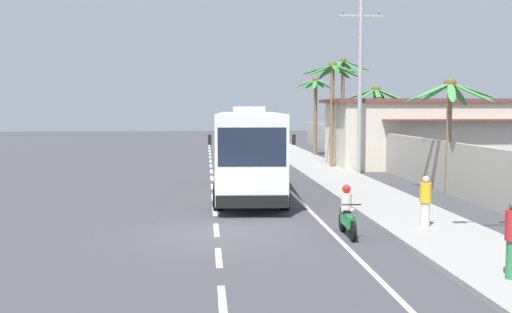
{
  "coord_description": "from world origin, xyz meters",
  "views": [
    {
      "loc": [
        -0.3,
        -17.75,
        3.87
      ],
      "look_at": [
        1.9,
        8.02,
        1.7
      ],
      "focal_mm": 41.11,
      "sensor_mm": 36.0,
      "label": 1
    }
  ],
  "objects_px": {
    "coach_bus_foreground": "(249,149)",
    "palm_fourth": "(315,99)",
    "palm_nearest": "(450,103)",
    "palm_second": "(376,106)",
    "utility_pole_mid": "(360,82)",
    "palm_third": "(343,84)",
    "roadside_building": "(444,133)",
    "motorcycle_beside_bus": "(273,162)",
    "palm_farthest": "(333,87)",
    "motorcycle_trailing": "(347,215)",
    "pedestrian_midwalk": "(425,200)"
  },
  "relations": [
    {
      "from": "palm_third",
      "to": "palm_farthest",
      "type": "xyz_separation_m",
      "value": [
        -2.38,
        -7.34,
        -0.48
      ]
    },
    {
      "from": "pedestrian_midwalk",
      "to": "utility_pole_mid",
      "type": "bearing_deg",
      "value": -168.95
    },
    {
      "from": "coach_bus_foreground",
      "to": "motorcycle_beside_bus",
      "type": "height_order",
      "value": "coach_bus_foreground"
    },
    {
      "from": "palm_nearest",
      "to": "palm_second",
      "type": "bearing_deg",
      "value": 89.88
    },
    {
      "from": "palm_nearest",
      "to": "coach_bus_foreground",
      "type": "bearing_deg",
      "value": 177.72
    },
    {
      "from": "motorcycle_beside_bus",
      "to": "roadside_building",
      "type": "xyz_separation_m",
      "value": [
        11.67,
        2.82,
        1.57
      ]
    },
    {
      "from": "utility_pole_mid",
      "to": "motorcycle_beside_bus",
      "type": "bearing_deg",
      "value": 166.11
    },
    {
      "from": "coach_bus_foreground",
      "to": "palm_third",
      "type": "height_order",
      "value": "palm_third"
    },
    {
      "from": "utility_pole_mid",
      "to": "roadside_building",
      "type": "height_order",
      "value": "utility_pole_mid"
    },
    {
      "from": "utility_pole_mid",
      "to": "palm_farthest",
      "type": "relative_size",
      "value": 1.51
    },
    {
      "from": "motorcycle_beside_bus",
      "to": "motorcycle_trailing",
      "type": "height_order",
      "value": "motorcycle_beside_bus"
    },
    {
      "from": "palm_nearest",
      "to": "roadside_building",
      "type": "xyz_separation_m",
      "value": [
        4.77,
        11.94,
        -1.85
      ]
    },
    {
      "from": "palm_nearest",
      "to": "palm_fourth",
      "type": "height_order",
      "value": "palm_fourth"
    },
    {
      "from": "motorcycle_trailing",
      "to": "utility_pole_mid",
      "type": "height_order",
      "value": "utility_pole_mid"
    },
    {
      "from": "motorcycle_trailing",
      "to": "palm_third",
      "type": "relative_size",
      "value": 0.26
    },
    {
      "from": "palm_second",
      "to": "palm_nearest",
      "type": "bearing_deg",
      "value": -90.12
    },
    {
      "from": "motorcycle_beside_bus",
      "to": "palm_third",
      "type": "relative_size",
      "value": 0.26
    },
    {
      "from": "coach_bus_foreground",
      "to": "pedestrian_midwalk",
      "type": "xyz_separation_m",
      "value": [
        4.92,
        -8.19,
        -1.06
      ]
    },
    {
      "from": "motorcycle_trailing",
      "to": "palm_nearest",
      "type": "distance_m",
      "value": 11.19
    },
    {
      "from": "motorcycle_beside_bus",
      "to": "utility_pole_mid",
      "type": "height_order",
      "value": "utility_pole_mid"
    },
    {
      "from": "coach_bus_foreground",
      "to": "utility_pole_mid",
      "type": "distance_m",
      "value": 10.79
    },
    {
      "from": "coach_bus_foreground",
      "to": "motorcycle_trailing",
      "type": "bearing_deg",
      "value": -75.06
    },
    {
      "from": "motorcycle_trailing",
      "to": "palm_fourth",
      "type": "xyz_separation_m",
      "value": [
        4.38,
        28.72,
        3.92
      ]
    },
    {
      "from": "motorcycle_beside_bus",
      "to": "palm_second",
      "type": "bearing_deg",
      "value": 19.11
    },
    {
      "from": "motorcycle_beside_bus",
      "to": "coach_bus_foreground",
      "type": "bearing_deg",
      "value": -103.23
    },
    {
      "from": "motorcycle_beside_bus",
      "to": "palm_third",
      "type": "height_order",
      "value": "palm_third"
    },
    {
      "from": "utility_pole_mid",
      "to": "roadside_building",
      "type": "distance_m",
      "value": 8.47
    },
    {
      "from": "palm_nearest",
      "to": "pedestrian_midwalk",
      "type": "bearing_deg",
      "value": -117.28
    },
    {
      "from": "motorcycle_trailing",
      "to": "palm_third",
      "type": "distance_m",
      "value": 27.72
    },
    {
      "from": "palm_second",
      "to": "palm_fourth",
      "type": "relative_size",
      "value": 0.84
    },
    {
      "from": "utility_pole_mid",
      "to": "palm_third",
      "type": "xyz_separation_m",
      "value": [
        1.43,
        10.36,
        0.28
      ]
    },
    {
      "from": "motorcycle_beside_bus",
      "to": "palm_second",
      "type": "xyz_separation_m",
      "value": [
        6.92,
        2.4,
        3.3
      ]
    },
    {
      "from": "motorcycle_trailing",
      "to": "palm_third",
      "type": "xyz_separation_m",
      "value": [
        6.09,
        26.58,
        5.0
      ]
    },
    {
      "from": "palm_second",
      "to": "palm_farthest",
      "type": "distance_m",
      "value": 3.26
    },
    {
      "from": "motorcycle_trailing",
      "to": "roadside_building",
      "type": "xyz_separation_m",
      "value": [
        11.41,
        20.26,
        1.59
      ]
    },
    {
      "from": "pedestrian_midwalk",
      "to": "palm_third",
      "type": "height_order",
      "value": "palm_third"
    },
    {
      "from": "motorcycle_trailing",
      "to": "palm_farthest",
      "type": "height_order",
      "value": "palm_farthest"
    },
    {
      "from": "palm_third",
      "to": "palm_fourth",
      "type": "bearing_deg",
      "value": 128.55
    },
    {
      "from": "motorcycle_beside_bus",
      "to": "palm_fourth",
      "type": "relative_size",
      "value": 0.31
    },
    {
      "from": "motorcycle_beside_bus",
      "to": "palm_farthest",
      "type": "height_order",
      "value": "palm_farthest"
    },
    {
      "from": "motorcycle_trailing",
      "to": "palm_second",
      "type": "bearing_deg",
      "value": 71.42
    },
    {
      "from": "coach_bus_foreground",
      "to": "palm_fourth",
      "type": "height_order",
      "value": "palm_fourth"
    },
    {
      "from": "roadside_building",
      "to": "palm_fourth",
      "type": "bearing_deg",
      "value": 129.73
    },
    {
      "from": "motorcycle_beside_bus",
      "to": "pedestrian_midwalk",
      "type": "distance_m",
      "value": 17.2
    },
    {
      "from": "palm_fourth",
      "to": "pedestrian_midwalk",
      "type": "bearing_deg",
      "value": -93.6
    },
    {
      "from": "palm_second",
      "to": "roadside_building",
      "type": "relative_size",
      "value": 0.34
    },
    {
      "from": "motorcycle_beside_bus",
      "to": "palm_second",
      "type": "height_order",
      "value": "palm_second"
    },
    {
      "from": "utility_pole_mid",
      "to": "roadside_building",
      "type": "relative_size",
      "value": 0.66
    },
    {
      "from": "coach_bus_foreground",
      "to": "roadside_building",
      "type": "relative_size",
      "value": 0.74
    },
    {
      "from": "utility_pole_mid",
      "to": "palm_farthest",
      "type": "xyz_separation_m",
      "value": [
        -0.95,
        3.02,
        -0.19
      ]
    }
  ]
}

